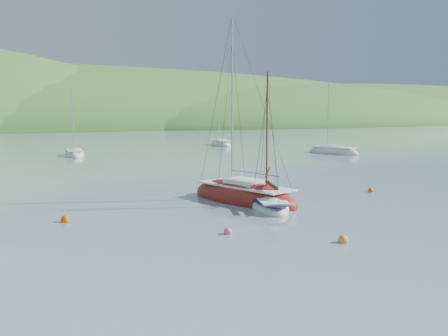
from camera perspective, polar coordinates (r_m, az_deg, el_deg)
name	(u,v)px	position (r m, az deg, el deg)	size (l,w,h in m)	color
ground	(276,246)	(22.63, 5.99, -8.84)	(700.00, 700.00, 0.00)	slate
daysailer_white	(269,204)	(31.07, 5.13, -4.15)	(3.85, 6.22, 8.98)	white
sloop_red	(243,198)	(33.13, 2.20, -3.40)	(5.58, 9.51, 13.32)	maroon
distant_sloop_a	(74,154)	(68.32, -16.73, 1.50)	(3.03, 7.02, 9.75)	white
distant_sloop_b	(221,144)	(84.23, -0.38, 2.73)	(3.76, 7.94, 10.88)	white
distant_sloop_d	(333,152)	(70.25, 12.35, 1.78)	(5.15, 8.22, 11.07)	white
mooring_buoys	(232,221)	(26.85, 0.95, -6.05)	(22.18, 10.83, 0.50)	gold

